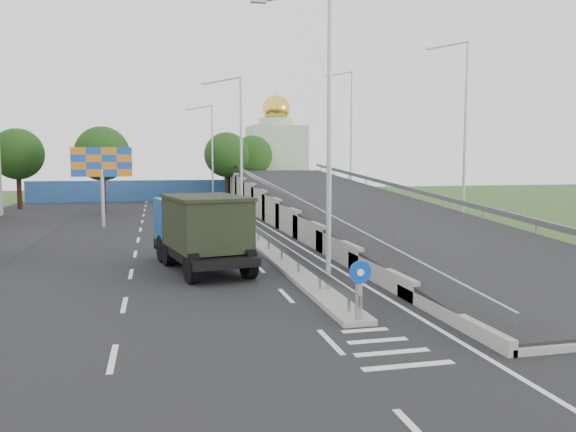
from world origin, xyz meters
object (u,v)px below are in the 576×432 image
object	(u,v)px
lamp_post_near	(324,125)
billboard	(102,167)
lamp_post_mid	(238,143)
dump_truck	(200,228)
sign_bollard	(359,290)
lamp_post_far	(211,149)
church	(276,155)

from	to	relation	value
lamp_post_near	billboard	world-z (taller)	lamp_post_near
lamp_post_mid	dump_truck	world-z (taller)	lamp_post_mid
sign_bollard	billboard	bearing A→B (deg)	109.21
lamp_post_far	billboard	size ratio (longest dim) A/B	1.83
sign_bollard	dump_truck	distance (m)	10.20
lamp_post_mid	church	bearing A→B (deg)	73.78
church	dump_truck	size ratio (longest dim) A/B	1.82
sign_bollard	lamp_post_near	world-z (taller)	lamp_post_near
lamp_post_near	dump_truck	xyz separation A→B (m)	(-3.75, 5.68, -4.05)
church	lamp_post_far	bearing A→B (deg)	-125.24
billboard	dump_truck	bearing A→B (deg)	-71.81
sign_bollard	lamp_post_far	world-z (taller)	lamp_post_far
lamp_post_mid	lamp_post_far	distance (m)	20.00
church	billboard	distance (m)	37.23
lamp_post_mid	church	world-z (taller)	church
lamp_post_mid	billboard	distance (m)	9.47
lamp_post_near	church	world-z (taller)	church
billboard	lamp_post_far	bearing A→B (deg)	63.16
church	dump_truck	xyz separation A→B (m)	(-13.64, -48.32, -3.55)
billboard	lamp_post_near	bearing A→B (deg)	-67.51
lamp_post_near	dump_truck	size ratio (longest dim) A/B	1.33
sign_bollard	lamp_post_mid	distance (m)	24.30
sign_bollard	dump_truck	xyz separation A→B (m)	(-3.64, 9.51, 0.72)
sign_bollard	lamp_post_near	size ratio (longest dim) A/B	0.17
billboard	church	bearing A→B (deg)	59.30
lamp_post_near	lamp_post_mid	size ratio (longest dim) A/B	1.00
lamp_post_far	billboard	distance (m)	20.24
church	dump_truck	distance (m)	50.33
lamp_post_near	church	bearing A→B (deg)	79.62
lamp_post_far	lamp_post_near	bearing A→B (deg)	-90.00
sign_bollard	lamp_post_mid	world-z (taller)	lamp_post_mid
lamp_post_mid	billboard	xyz separation A→B (m)	(-9.11, 2.00, -1.62)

